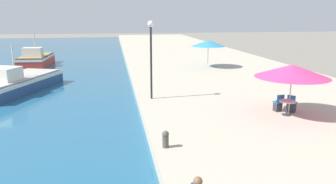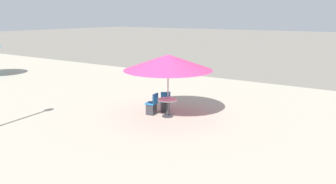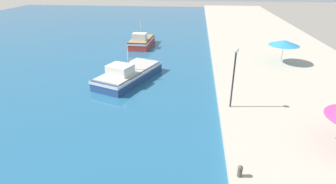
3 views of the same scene
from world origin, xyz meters
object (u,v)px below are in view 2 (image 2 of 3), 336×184
cafe_chair_left (165,104)px  cafe_chair_right (152,107)px  cafe_umbrella_pink (168,62)px  cafe_table (167,104)px

cafe_chair_left → cafe_chair_right: bearing=-151.8°
cafe_umbrella_pink → cafe_chair_right: cafe_umbrella_pink is taller
cafe_umbrella_pink → cafe_chair_left: size_ratio=3.94×
cafe_table → cafe_chair_right: cafe_chair_right is taller
cafe_table → cafe_chair_left: size_ratio=0.88×
cafe_umbrella_pink → cafe_chair_right: (-0.25, 0.65, -1.90)m
cafe_umbrella_pink → cafe_table: size_ratio=4.48×
cafe_umbrella_pink → cafe_table: (-0.14, -0.07, -1.69)m
cafe_umbrella_pink → cafe_chair_left: (0.40, 0.41, -1.90)m
cafe_umbrella_pink → cafe_table: cafe_umbrella_pink is taller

